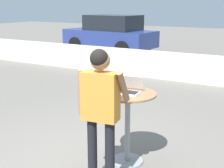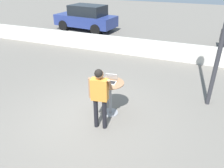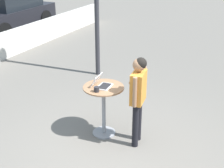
{
  "view_description": "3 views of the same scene",
  "coord_description": "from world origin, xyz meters",
  "px_view_note": "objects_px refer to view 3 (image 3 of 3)",
  "views": [
    {
      "loc": [
        2.19,
        -3.03,
        2.07
      ],
      "look_at": [
        0.26,
        0.35,
        1.06
      ],
      "focal_mm": 50.0,
      "sensor_mm": 36.0,
      "label": 1
    },
    {
      "loc": [
        2.38,
        -4.29,
        3.55
      ],
      "look_at": [
        0.65,
        0.05,
        1.11
      ],
      "focal_mm": 35.0,
      "sensor_mm": 36.0,
      "label": 2
    },
    {
      "loc": [
        -3.92,
        -1.98,
        3.26
      ],
      "look_at": [
        0.7,
        0.33,
        0.94
      ],
      "focal_mm": 50.0,
      "sensor_mm": 36.0,
      "label": 3
    }
  ],
  "objects_px": {
    "cafe_table": "(104,102)",
    "standing_person": "(138,91)",
    "parked_car_near_street": "(10,11)",
    "laptop": "(102,84)",
    "coffee_mug": "(97,89)"
  },
  "relations": [
    {
      "from": "cafe_table",
      "to": "parked_car_near_street",
      "type": "xyz_separation_m",
      "value": [
        5.09,
        6.97,
        0.15
      ]
    },
    {
      "from": "laptop",
      "to": "cafe_table",
      "type": "bearing_deg",
      "value": -83.51
    },
    {
      "from": "laptop",
      "to": "coffee_mug",
      "type": "height_order",
      "value": "laptop"
    },
    {
      "from": "laptop",
      "to": "parked_car_near_street",
      "type": "height_order",
      "value": "parked_car_near_street"
    },
    {
      "from": "laptop",
      "to": "parked_car_near_street",
      "type": "distance_m",
      "value": 8.6
    },
    {
      "from": "laptop",
      "to": "coffee_mug",
      "type": "distance_m",
      "value": 0.23
    },
    {
      "from": "standing_person",
      "to": "parked_car_near_street",
      "type": "height_order",
      "value": "standing_person"
    },
    {
      "from": "cafe_table",
      "to": "laptop",
      "type": "relative_size",
      "value": 2.87
    },
    {
      "from": "cafe_table",
      "to": "standing_person",
      "type": "bearing_deg",
      "value": -90.27
    },
    {
      "from": "cafe_table",
      "to": "laptop",
      "type": "bearing_deg",
      "value": 96.49
    },
    {
      "from": "coffee_mug",
      "to": "parked_car_near_street",
      "type": "relative_size",
      "value": 0.03
    },
    {
      "from": "standing_person",
      "to": "cafe_table",
      "type": "bearing_deg",
      "value": 89.73
    },
    {
      "from": "cafe_table",
      "to": "standing_person",
      "type": "height_order",
      "value": "standing_person"
    },
    {
      "from": "cafe_table",
      "to": "coffee_mug",
      "type": "bearing_deg",
      "value": 177.78
    },
    {
      "from": "standing_person",
      "to": "parked_car_near_street",
      "type": "relative_size",
      "value": 0.39
    }
  ]
}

